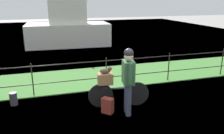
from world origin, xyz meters
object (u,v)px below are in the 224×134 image
Objects in this scene: wooden_crate at (105,79)px; backpack_on_paving at (108,106)px; cyclist_person at (128,76)px; bicycle_main at (118,94)px; moored_boat_near at (68,29)px; mooring_bollard at (13,99)px; terrier_dog at (106,71)px.

wooden_crate reaches higher than backpack_on_paving.
bicycle_main is at bearing 101.00° from cyclist_person.
cyclist_person is (0.09, -0.47, 0.65)m from bicycle_main.
cyclist_person is at bearing -50.57° from wooden_crate.
bicycle_main is 8.96m from moored_boat_near.
cyclist_person reaches higher than mooring_bollard.
cyclist_person reaches higher than backpack_on_paving.
mooring_bollard is at bearing 160.68° from terrier_dog.
wooden_crate is 0.71m from cyclist_person.
cyclist_person is (0.41, -0.52, -0.02)m from terrier_dog.
moored_boat_near reaches higher than bicycle_main.
backpack_on_paving is at bearing -90.28° from moored_boat_near.
wooden_crate is 0.69m from backpack_on_paving.
terrier_dog is (-0.32, 0.05, 0.67)m from bicycle_main.
moored_boat_near reaches higher than mooring_bollard.
wooden_crate is 0.99× the size of backpack_on_paving.
terrier_dog is 8.87m from moored_boat_near.
backpack_on_paving is (-0.03, -0.34, -0.60)m from wooden_crate.
moored_boat_near is (-0.33, 8.93, 0.66)m from bicycle_main.
wooden_crate is 1.12× the size of mooring_bollard.
terrier_dog is at bearing 128.02° from cyclist_person.
moored_boat_near reaches higher than cyclist_person.
mooring_bollard is 0.07× the size of moored_boat_near.
bicycle_main is 0.81m from cyclist_person.
backpack_on_paving is (-0.06, -0.34, -0.82)m from terrier_dog.
wooden_crate is 2.58m from mooring_bollard.
mooring_bollard is (-2.39, 0.84, -0.84)m from terrier_dog.
bicycle_main is 4.03× the size of backpack_on_paving.
bicycle_main is 2.85m from mooring_bollard.
terrier_dog reaches higher than bicycle_main.
cyclist_person is at bearing -51.98° from terrier_dog.
cyclist_person reaches higher than terrier_dog.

